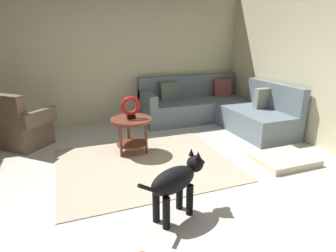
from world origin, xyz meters
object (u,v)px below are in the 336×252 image
(torus_sculpture, at_px, (131,107))
(side_table, at_px, (131,127))
(sectional_couch, at_px, (216,109))
(dog, at_px, (177,181))
(armchair, at_px, (22,128))
(dog_bed_mat, at_px, (284,159))

(torus_sculpture, bearing_deg, side_table, 0.00)
(sectional_couch, distance_m, dog, 3.15)
(side_table, height_order, dog, dog)
(torus_sculpture, bearing_deg, armchair, 151.39)
(torus_sculpture, bearing_deg, sectional_couch, 24.41)
(sectional_couch, bearing_deg, side_table, -155.59)
(sectional_couch, height_order, armchair, same)
(armchair, bearing_deg, dog_bed_mat, 13.60)
(dog_bed_mat, bearing_deg, sectional_couch, 89.64)
(side_table, bearing_deg, dog, -89.03)
(torus_sculpture, relative_size, dog_bed_mat, 0.41)
(dog_bed_mat, bearing_deg, armchair, 150.91)
(sectional_couch, height_order, side_table, sectional_couch)
(dog_bed_mat, bearing_deg, dog, -162.32)
(sectional_couch, xyz_separation_m, dog, (-1.88, -2.53, 0.09))
(sectional_couch, distance_m, armchair, 3.44)
(armchair, relative_size, dog, 1.24)
(dog_bed_mat, bearing_deg, side_table, 150.53)
(sectional_couch, bearing_deg, dog_bed_mat, -90.36)
(armchair, relative_size, side_table, 1.66)
(torus_sculpture, bearing_deg, dog, -89.03)
(sectional_couch, bearing_deg, armchair, -179.58)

